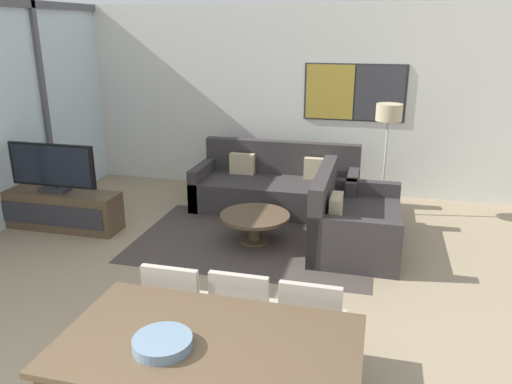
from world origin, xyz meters
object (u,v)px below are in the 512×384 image
object	(u,v)px
dining_chair_left	(179,305)
dining_chair_right	(312,323)
tv_console	(58,209)
dining_table	(209,351)
dining_chair_centre	(244,312)
coffee_table	(255,221)
floor_lamp	(388,122)
sofa_main	(277,188)
television	(52,168)
fruit_bowl	(163,342)
sofa_side	(349,223)

from	to	relation	value
dining_chair_left	dining_chair_right	size ratio (longest dim) A/B	1.00
tv_console	dining_table	size ratio (longest dim) A/B	0.95
tv_console	dining_table	bearing A→B (deg)	-43.08
dining_table	dining_chair_centre	size ratio (longest dim) A/B	2.04
dining_chair_centre	dining_chair_left	bearing A→B (deg)	-177.63
coffee_table	dining_chair_right	distance (m)	2.54
dining_chair_left	floor_lamp	size ratio (longest dim) A/B	0.56
tv_console	dining_chair_left	distance (m)	3.34
coffee_table	dining_chair_right	size ratio (longest dim) A/B	0.98
tv_console	sofa_main	xyz separation A→B (m)	(2.56, 1.45, 0.04)
dining_chair_left	dining_chair_centre	world-z (taller)	same
television	tv_console	bearing A→B (deg)	-90.00
tv_console	dining_chair_right	bearing A→B (deg)	-30.91
coffee_table	dining_table	bearing A→B (deg)	-80.63
tv_console	dining_table	world-z (taller)	dining_table
dining_chair_centre	television	bearing A→B (deg)	145.36
television	dining_chair_left	world-z (taller)	television
fruit_bowl	floor_lamp	bearing A→B (deg)	75.27
sofa_side	coffee_table	bearing A→B (deg)	98.33
sofa_main	dining_chair_right	size ratio (longest dim) A/B	2.65
tv_console	floor_lamp	bearing A→B (deg)	20.83
television	floor_lamp	distance (m)	4.33
sofa_side	television	bearing A→B (deg)	95.44
sofa_main	dining_table	world-z (taller)	sofa_main
tv_console	sofa_side	bearing A→B (deg)	5.46
sofa_side	dining_chair_centre	size ratio (longest dim) A/B	1.78
sofa_main	fruit_bowl	xyz separation A→B (m)	(0.27, -4.44, 0.50)
sofa_main	floor_lamp	world-z (taller)	floor_lamp
dining_chair_centre	dining_chair_right	xyz separation A→B (m)	(0.50, -0.02, 0.00)
television	sofa_main	distance (m)	2.99
sofa_main	dining_chair_right	bearing A→B (deg)	-74.35
dining_chair_centre	dining_chair_right	bearing A→B (deg)	-2.15
dining_chair_right	dining_chair_centre	bearing A→B (deg)	177.85
television	coffee_table	bearing A→B (deg)	4.19
coffee_table	fruit_bowl	xyz separation A→B (m)	(0.27, -3.17, 0.52)
dining_chair_right	fruit_bowl	world-z (taller)	dining_chair_right
sofa_side	dining_chair_left	world-z (taller)	sofa_side
tv_console	dining_chair_centre	distance (m)	3.73
tv_console	television	xyz separation A→B (m)	(0.00, 0.00, 0.55)
television	floor_lamp	xyz separation A→B (m)	(4.02, 1.53, 0.49)
dining_table	floor_lamp	distance (m)	4.54
dining_chair_centre	floor_lamp	size ratio (longest dim) A/B	0.56
tv_console	sofa_side	xyz separation A→B (m)	(3.66, 0.35, 0.04)
coffee_table	sofa_side	bearing A→B (deg)	8.33
television	coffee_table	xyz separation A→B (m)	(2.56, 0.19, -0.53)
dining_chair_centre	floor_lamp	bearing A→B (deg)	75.28
sofa_side	dining_table	world-z (taller)	sofa_side
dining_table	dining_chair_right	xyz separation A→B (m)	(0.50, 0.73, -0.19)
dining_chair_left	fruit_bowl	world-z (taller)	dining_chair_left
sofa_side	dining_chair_centre	distance (m)	2.54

